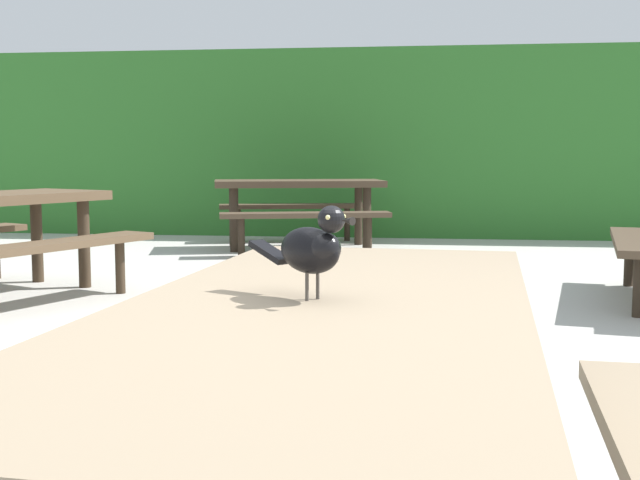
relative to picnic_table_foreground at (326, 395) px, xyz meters
The scene contains 4 objects.
hedge_wall 9.09m from the picnic_table_foreground, 90.51° to the left, with size 28.00×1.21×2.30m, color #2D6B28.
picnic_table_foreground is the anchor object (origin of this frame).
bird_grackle 0.29m from the picnic_table_foreground, 163.76° to the left, with size 0.24×0.20×0.18m.
picnic_table_far_centre 7.34m from the picnic_table_foreground, 99.48° to the left, with size 2.08×2.06×0.74m.
Camera 1 is at (0.27, -1.45, 1.02)m, focal length 46.15 mm.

